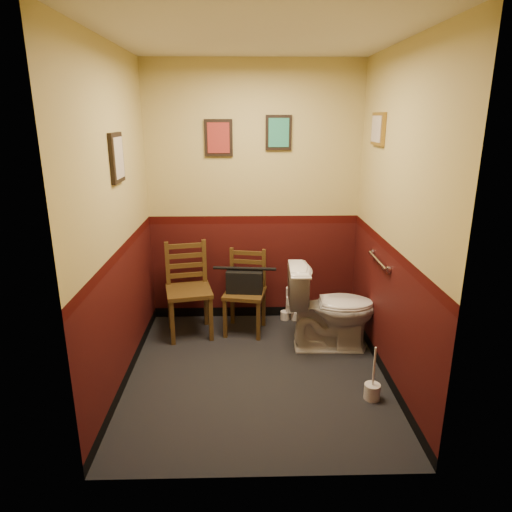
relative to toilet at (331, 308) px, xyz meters
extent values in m
cube|color=black|center=(-0.72, -0.46, -0.41)|extent=(2.20, 2.40, 0.00)
cube|color=silver|center=(-0.72, -0.46, 2.29)|extent=(2.20, 2.40, 0.00)
cube|color=#3A0D0C|center=(-0.72, 0.74, 0.94)|extent=(2.20, 0.00, 2.70)
cube|color=#3A0D0C|center=(-0.72, -1.66, 0.94)|extent=(2.20, 0.00, 2.70)
cube|color=#3A0D0C|center=(-1.82, -0.46, 0.94)|extent=(0.00, 2.40, 2.70)
cube|color=#3A0D0C|center=(0.38, -0.46, 0.94)|extent=(0.00, 2.40, 2.70)
cylinder|color=silver|center=(0.34, -0.21, 0.54)|extent=(0.03, 0.50, 0.03)
cylinder|color=silver|center=(0.36, -0.46, 0.54)|extent=(0.02, 0.06, 0.06)
cylinder|color=silver|center=(0.36, 0.04, 0.54)|extent=(0.02, 0.06, 0.06)
cube|color=black|center=(-1.07, 0.72, 1.54)|extent=(0.28, 0.03, 0.36)
cube|color=maroon|center=(-1.07, 0.70, 1.54)|extent=(0.22, 0.01, 0.30)
cube|color=black|center=(-0.47, 0.72, 1.59)|extent=(0.26, 0.03, 0.34)
cube|color=#2A866C|center=(-0.47, 0.70, 1.59)|extent=(0.20, 0.01, 0.28)
cube|color=black|center=(-1.80, -0.36, 1.44)|extent=(0.03, 0.30, 0.38)
cube|color=#B6A78F|center=(-1.79, -0.36, 1.44)|extent=(0.01, 0.24, 0.31)
cube|color=olive|center=(0.36, 0.14, 1.64)|extent=(0.03, 0.34, 0.28)
cube|color=#B6A78F|center=(0.34, 0.14, 1.64)|extent=(0.01, 0.28, 0.22)
imported|color=white|center=(0.00, 0.00, 0.00)|extent=(0.85, 0.49, 0.82)
cylinder|color=silver|center=(0.19, -0.86, -0.35)|extent=(0.13, 0.13, 0.13)
cylinder|color=silver|center=(0.19, -0.86, -0.13)|extent=(0.02, 0.02, 0.36)
cube|color=#4C3517|center=(-1.38, 0.31, 0.06)|extent=(0.52, 0.52, 0.04)
cube|color=#4C3517|center=(-1.53, 0.09, -0.17)|extent=(0.05, 0.05, 0.47)
cube|color=#4C3517|center=(-1.61, 0.46, -0.17)|extent=(0.05, 0.05, 0.47)
cube|color=#4C3517|center=(-1.16, 0.17, -0.17)|extent=(0.05, 0.05, 0.47)
cube|color=#4C3517|center=(-1.24, 0.54, -0.17)|extent=(0.05, 0.05, 0.47)
cube|color=#4C3517|center=(-1.61, 0.46, 0.30)|extent=(0.05, 0.04, 0.47)
cube|color=#4C3517|center=(-1.24, 0.54, 0.30)|extent=(0.05, 0.04, 0.47)
cube|color=#4C3517|center=(-1.42, 0.50, 0.17)|extent=(0.35, 0.10, 0.05)
cube|color=#4C3517|center=(-1.42, 0.50, 0.27)|extent=(0.35, 0.10, 0.05)
cube|color=#4C3517|center=(-1.42, 0.50, 0.38)|extent=(0.35, 0.10, 0.05)
cube|color=#4C3517|center=(-1.42, 0.50, 0.48)|extent=(0.35, 0.10, 0.05)
cube|color=#4C3517|center=(-0.82, 0.36, 0.02)|extent=(0.47, 0.47, 0.04)
cube|color=#4C3517|center=(-1.02, 0.23, -0.20)|extent=(0.04, 0.04, 0.43)
cube|color=#4C3517|center=(-0.95, 0.56, -0.20)|extent=(0.04, 0.04, 0.43)
cube|color=#4C3517|center=(-0.69, 0.16, -0.20)|extent=(0.04, 0.04, 0.43)
cube|color=#4C3517|center=(-0.62, 0.49, -0.20)|extent=(0.04, 0.04, 0.43)
cube|color=#4C3517|center=(-0.95, 0.56, 0.23)|extent=(0.04, 0.04, 0.43)
cube|color=#4C3517|center=(-0.62, 0.50, 0.23)|extent=(0.04, 0.04, 0.43)
cube|color=#4C3517|center=(-0.79, 0.53, 0.11)|extent=(0.32, 0.09, 0.04)
cube|color=#4C3517|center=(-0.79, 0.53, 0.21)|extent=(0.32, 0.09, 0.04)
cube|color=#4C3517|center=(-0.79, 0.53, 0.30)|extent=(0.32, 0.09, 0.04)
cube|color=#4C3517|center=(-0.79, 0.53, 0.39)|extent=(0.32, 0.09, 0.04)
cube|color=black|center=(-0.82, 0.36, 0.15)|extent=(0.38, 0.22, 0.23)
cylinder|color=black|center=(-0.82, 0.36, 0.28)|extent=(0.32, 0.06, 0.03)
cylinder|color=silver|center=(-0.38, 0.64, -0.36)|extent=(0.10, 0.10, 0.09)
cylinder|color=silver|center=(-0.26, 0.64, -0.36)|extent=(0.10, 0.10, 0.09)
cylinder|color=silver|center=(-0.32, 0.63, -0.27)|extent=(0.10, 0.10, 0.09)
cylinder|color=silver|center=(-0.32, 0.61, -0.18)|extent=(0.10, 0.10, 0.09)
cylinder|color=silver|center=(-0.32, 0.64, -0.08)|extent=(0.10, 0.10, 0.09)
camera|label=1|loc=(-0.82, -3.98, 1.75)|focal=32.00mm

